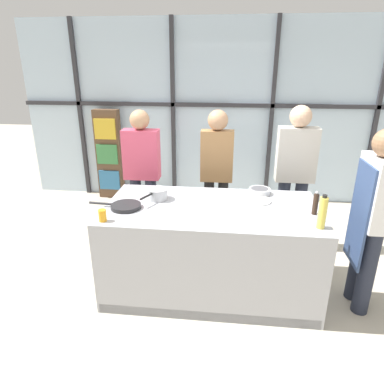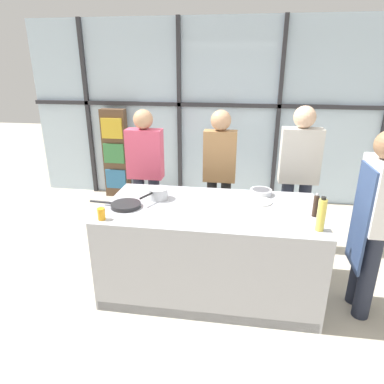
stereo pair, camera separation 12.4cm
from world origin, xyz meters
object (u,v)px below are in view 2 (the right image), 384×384
object	(u,v)px
spectator_far_left	(146,169)
mixing_bowl	(261,192)
frying_pan	(125,205)
juice_glass_near	(101,214)
chef	(374,216)
spectator_center_left	(219,169)
pepper_grinder	(316,206)
spectator_center_right	(298,172)
saucepan	(158,193)
white_plate	(259,202)
oil_bottle	(321,215)

from	to	relation	value
spectator_far_left	mixing_bowl	xyz separation A→B (m)	(1.37, -0.56, -0.02)
frying_pan	juice_glass_near	xyz separation A→B (m)	(-0.11, -0.29, 0.03)
mixing_bowl	chef	bearing A→B (deg)	-28.81
spectator_center_left	spectator_far_left	bearing A→B (deg)	0.00
frying_pan	pepper_grinder	distance (m)	1.72
frying_pan	mixing_bowl	xyz separation A→B (m)	(1.26, 0.51, 0.01)
spectator_center_right	saucepan	bearing A→B (deg)	29.63
juice_glass_near	spectator_center_left	bearing A→B (deg)	56.39
mixing_bowl	pepper_grinder	bearing A→B (deg)	-45.56
chef	spectator_center_left	bearing A→B (deg)	52.55
white_plate	mixing_bowl	bearing A→B (deg)	82.82
spectator_center_right	juice_glass_near	size ratio (longest dim) A/B	16.49
oil_bottle	juice_glass_near	bearing A→B (deg)	-177.65
chef	spectator_far_left	xyz separation A→B (m)	(-2.29, 1.06, -0.00)
saucepan	juice_glass_near	bearing A→B (deg)	-123.98
oil_bottle	saucepan	bearing A→B (deg)	162.18
oil_bottle	chef	bearing A→B (deg)	25.21
mixing_bowl	juice_glass_near	world-z (taller)	juice_glass_near
spectator_far_left	oil_bottle	distance (m)	2.22
chef	oil_bottle	xyz separation A→B (m)	(-0.48, -0.23, 0.08)
spectator_center_right	frying_pan	xyz separation A→B (m)	(-1.70, -1.07, -0.07)
spectator_far_left	white_plate	bearing A→B (deg)	150.48
saucepan	white_plate	bearing A→B (deg)	3.53
spectator_far_left	juice_glass_near	distance (m)	1.36
chef	frying_pan	world-z (taller)	chef
frying_pan	mixing_bowl	size ratio (longest dim) A/B	2.29
chef	white_plate	distance (m)	0.99
pepper_grinder	frying_pan	bearing A→B (deg)	-178.14
spectator_center_left	frying_pan	bearing A→B (deg)	53.26
chef	pepper_grinder	xyz separation A→B (m)	(-0.47, 0.05, 0.05)
white_plate	juice_glass_near	world-z (taller)	juice_glass_near
white_plate	spectator_center_right	bearing A→B (deg)	58.67
spectator_far_left	saucepan	xyz separation A→B (m)	(0.36, -0.82, 0.01)
spectator_far_left	pepper_grinder	size ratio (longest dim) A/B	7.60
spectator_far_left	saucepan	bearing A→B (deg)	113.82
chef	mixing_bowl	world-z (taller)	chef
saucepan	pepper_grinder	world-z (taller)	pepper_grinder
spectator_far_left	frying_pan	world-z (taller)	spectator_far_left
frying_pan	oil_bottle	distance (m)	1.72
oil_bottle	mixing_bowl	bearing A→B (deg)	120.93
spectator_center_left	white_plate	world-z (taller)	spectator_center_left
frying_pan	white_plate	world-z (taller)	frying_pan
pepper_grinder	juice_glass_near	size ratio (longest dim) A/B	2.08
spectator_center_right	spectator_far_left	bearing A→B (deg)	0.00
spectator_far_left	spectator_center_left	world-z (taller)	spectator_center_left
spectator_far_left	chef	bearing A→B (deg)	155.14
chef	spectator_center_right	world-z (taller)	spectator_center_right
chef	spectator_far_left	size ratio (longest dim) A/B	1.01
spectator_center_right	mixing_bowl	world-z (taller)	spectator_center_right
frying_pan	saucepan	size ratio (longest dim) A/B	1.45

